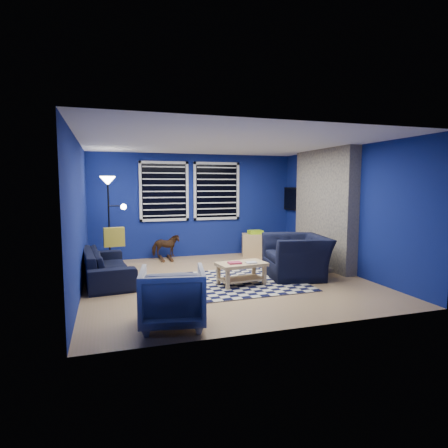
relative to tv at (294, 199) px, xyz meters
name	(u,v)px	position (x,y,z in m)	size (l,w,h in m)	color
floor	(226,280)	(-2.45, -2.00, -1.40)	(5.00, 5.00, 0.00)	tan
ceiling	(226,143)	(-2.45, -2.00, 1.10)	(5.00, 5.00, 0.00)	white
wall_back	(195,205)	(-2.45, 0.50, -0.15)	(5.00, 5.00, 0.00)	navy
wall_left	(79,216)	(-4.95, -2.00, -0.15)	(5.00, 5.00, 0.00)	navy
wall_right	(344,210)	(0.05, -2.00, -0.15)	(5.00, 5.00, 0.00)	navy
fireplace	(324,211)	(-0.09, -1.50, -0.20)	(0.65, 2.00, 2.50)	gray
window_left	(164,191)	(-3.20, 0.46, 0.20)	(1.17, 0.06, 1.42)	black
window_right	(217,191)	(-1.90, 0.46, 0.20)	(1.17, 0.06, 1.42)	black
tv	(294,199)	(0.00, 0.00, 0.00)	(0.07, 1.00, 0.58)	black
rug	(231,282)	(-2.42, -2.23, -1.39)	(2.50, 2.00, 0.02)	black
sofa	(107,265)	(-4.55, -1.41, -1.11)	(0.78, 1.99, 0.58)	black
armchair_big	(296,256)	(-1.08, -2.17, -1.00)	(1.07, 1.22, 0.79)	black
armchair_bent	(172,297)	(-3.76, -3.94, -1.03)	(0.79, 0.81, 0.74)	gray
rocking_horse	(166,246)	(-3.22, 0.20, -1.07)	(0.63, 0.29, 0.53)	#492717
coffee_table	(241,269)	(-2.30, -2.43, -1.11)	(0.90, 0.59, 0.42)	#D6B578
cabinet	(255,244)	(-1.00, 0.10, -1.12)	(0.75, 0.60, 0.63)	#D6B578
floor_lamp	(109,193)	(-4.46, -0.25, 0.18)	(0.53, 0.32, 1.93)	black
throw_pillow	(114,237)	(-4.40, -1.10, -0.64)	(0.38, 0.12, 0.37)	gold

